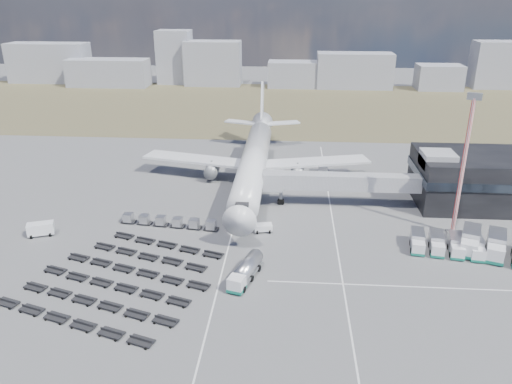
{
  "coord_description": "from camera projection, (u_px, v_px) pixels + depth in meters",
  "views": [
    {
      "loc": [
        7.88,
        -70.71,
        39.72
      ],
      "look_at": [
        1.53,
        16.66,
        4.0
      ],
      "focal_mm": 35.0,
      "sensor_mm": 36.0,
      "label": 1
    }
  ],
  "objects": [
    {
      "name": "utility_van",
      "position": [
        41.0,
        229.0,
        86.27
      ],
      "size": [
        4.78,
        3.38,
        2.32
      ],
      "primitive_type": "cube",
      "rotation": [
        0.0,
        0.0,
        0.36
      ],
      "color": "silver",
      "rests_on": "ground"
    },
    {
      "name": "skyline",
      "position": [
        315.0,
        65.0,
        217.19
      ],
      "size": [
        313.48,
        26.28,
        23.64
      ],
      "color": "#90919D",
      "rests_on": "ground"
    },
    {
      "name": "fuel_tanker",
      "position": [
        246.0,
        271.0,
        72.95
      ],
      "size": [
        4.75,
        9.27,
        2.91
      ],
      "rotation": [
        0.0,
        0.0,
        -0.29
      ],
      "color": "silver",
      "rests_on": "ground"
    },
    {
      "name": "catering_truck",
      "position": [
        323.0,
        170.0,
        114.36
      ],
      "size": [
        2.74,
        5.78,
        2.58
      ],
      "rotation": [
        0.0,
        0.0,
        -0.08
      ],
      "color": "silver",
      "rests_on": "ground"
    },
    {
      "name": "service_trucks_near",
      "position": [
        446.0,
        244.0,
        80.92
      ],
      "size": [
        11.96,
        7.85,
        2.47
      ],
      "rotation": [
        0.0,
        0.0,
        -0.16
      ],
      "color": "silver",
      "rests_on": "ground"
    },
    {
      "name": "service_trucks_far",
      "position": [
        509.0,
        248.0,
        78.92
      ],
      "size": [
        16.06,
        12.42,
        3.15
      ],
      "rotation": [
        0.0,
        0.0,
        -0.37
      ],
      "color": "silver",
      "rests_on": "ground"
    },
    {
      "name": "lane_markings",
      "position": [
        299.0,
        246.0,
        82.94
      ],
      "size": [
        47.12,
        110.0,
        0.01
      ],
      "color": "silver",
      "rests_on": "ground"
    },
    {
      "name": "airliner",
      "position": [
        254.0,
        159.0,
        108.73
      ],
      "size": [
        51.59,
        64.53,
        17.62
      ],
      "color": "silver",
      "rests_on": "ground"
    },
    {
      "name": "grass_strip",
      "position": [
        270.0,
        106.0,
        182.42
      ],
      "size": [
        420.0,
        90.0,
        0.01
      ],
      "primitive_type": "cube",
      "color": "brown",
      "rests_on": "ground"
    },
    {
      "name": "jet_bridge",
      "position": [
        331.0,
        182.0,
        96.72
      ],
      "size": [
        30.3,
        3.8,
        7.05
      ],
      "color": "#939399",
      "rests_on": "ground"
    },
    {
      "name": "uld_row",
      "position": [
        169.0,
        222.0,
        89.55
      ],
      "size": [
        18.26,
        3.77,
        1.65
      ],
      "rotation": [
        0.0,
        0.0,
        -0.12
      ],
      "color": "black",
      "rests_on": "ground"
    },
    {
      "name": "terminal",
      "position": [
        494.0,
        179.0,
        97.77
      ],
      "size": [
        30.4,
        16.4,
        11.0
      ],
      "color": "black",
      "rests_on": "ground"
    },
    {
      "name": "floodlight_mast",
      "position": [
        463.0,
        166.0,
        82.94
      ],
      "size": [
        2.33,
        1.9,
        24.62
      ],
      "rotation": [
        0.0,
        0.0,
        -0.39
      ],
      "color": "red",
      "rests_on": "ground"
    },
    {
      "name": "pushback_tug",
      "position": [
        263.0,
        228.0,
        87.72
      ],
      "size": [
        3.4,
        2.29,
        1.43
      ],
      "primitive_type": "cube",
      "rotation": [
        0.0,
        0.0,
        0.18
      ],
      "color": "silver",
      "rests_on": "ground"
    },
    {
      "name": "baggage_dollies",
      "position": [
        121.0,
        279.0,
        73.02
      ],
      "size": [
        29.8,
        30.14,
        0.77
      ],
      "rotation": [
        0.0,
        0.0,
        -0.31
      ],
      "color": "black",
      "rests_on": "ground"
    },
    {
      "name": "ground",
      "position": [
        239.0,
        253.0,
        80.83
      ],
      "size": [
        420.0,
        420.0,
        0.0
      ],
      "primitive_type": "plane",
      "color": "#565659",
      "rests_on": "ground"
    }
  ]
}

